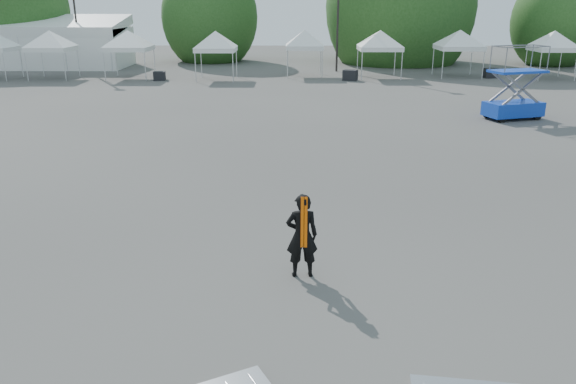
{
  "coord_description": "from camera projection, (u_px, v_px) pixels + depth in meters",
  "views": [
    {
      "loc": [
        -0.46,
        -13.2,
        5.21
      ],
      "look_at": [
        -0.56,
        -1.68,
        1.3
      ],
      "focal_mm": 35.0,
      "sensor_mm": 36.0,
      "label": 1
    }
  ],
  "objects": [
    {
      "name": "tent_c",
      "position": [
        128.0,
        34.0,
        39.6
      ],
      "size": [
        4.3,
        4.3,
        3.88
      ],
      "color": "silver",
      "rests_on": "ground"
    },
    {
      "name": "marquee",
      "position": [
        35.0,
        43.0,
        46.86
      ],
      "size": [
        15.0,
        6.25,
        4.23
      ],
      "color": "white",
      "rests_on": "ground"
    },
    {
      "name": "crate_mid",
      "position": [
        350.0,
        75.0,
        39.16
      ],
      "size": [
        1.14,
        1.02,
        0.73
      ],
      "primitive_type": "cube",
      "rotation": [
        0.0,
        0.0,
        -0.36
      ],
      "color": "black",
      "rests_on": "ground"
    },
    {
      "name": "tent_h",
      "position": [
        555.0,
        35.0,
        39.21
      ],
      "size": [
        3.85,
        3.85,
        3.88
      ],
      "color": "silver",
      "rests_on": "ground"
    },
    {
      "name": "tree_far_w",
      "position": [
        0.0,
        10.0,
        48.91
      ],
      "size": [
        4.8,
        4.8,
        7.3
      ],
      "color": "#382314",
      "rests_on": "ground"
    },
    {
      "name": "tent_g",
      "position": [
        460.0,
        34.0,
        40.31
      ],
      "size": [
        4.34,
        4.34,
        3.88
      ],
      "color": "silver",
      "rests_on": "ground"
    },
    {
      "name": "tent_f",
      "position": [
        380.0,
        34.0,
        39.79
      ],
      "size": [
        4.22,
        4.22,
        3.88
      ],
      "color": "silver",
      "rests_on": "ground"
    },
    {
      "name": "crate_west",
      "position": [
        160.0,
        76.0,
        39.23
      ],
      "size": [
        0.85,
        0.69,
        0.62
      ],
      "primitive_type": "cube",
      "rotation": [
        0.0,
        0.0,
        0.1
      ],
      "color": "black",
      "rests_on": "ground"
    },
    {
      "name": "crate_east",
      "position": [
        490.0,
        73.0,
        40.56
      ],
      "size": [
        0.98,
        0.82,
        0.69
      ],
      "primitive_type": "cube",
      "rotation": [
        0.0,
        0.0,
        0.15
      ],
      "color": "black",
      "rests_on": "ground"
    },
    {
      "name": "scissor_lift",
      "position": [
        516.0,
        83.0,
        25.8
      ],
      "size": [
        2.86,
        2.02,
        3.34
      ],
      "rotation": [
        0.0,
        0.0,
        0.31
      ],
      "color": "#0C28A4",
      "rests_on": "ground"
    },
    {
      "name": "man",
      "position": [
        302.0,
        236.0,
        10.99
      ],
      "size": [
        0.66,
        0.47,
        1.73
      ],
      "rotation": [
        0.0,
        0.0,
        3.23
      ],
      "color": "black",
      "rests_on": "ground"
    },
    {
      "name": "ground",
      "position": [
        311.0,
        219.0,
        14.17
      ],
      "size": [
        120.0,
        120.0,
        0.0
      ],
      "primitive_type": "plane",
      "color": "#474442",
      "rests_on": "ground"
    },
    {
      "name": "tree_far_e",
      "position": [
        556.0,
        22.0,
        47.87
      ],
      "size": [
        3.84,
        3.84,
        5.84
      ],
      "color": "#382314",
      "rests_on": "ground"
    },
    {
      "name": "tent_e",
      "position": [
        305.0,
        33.0,
        40.65
      ],
      "size": [
        3.81,
        3.81,
        3.88
      ],
      "color": "silver",
      "rests_on": "ground"
    },
    {
      "name": "tree_mid_w",
      "position": [
        210.0,
        17.0,
        50.85
      ],
      "size": [
        4.16,
        4.16,
        6.33
      ],
      "color": "#382314",
      "rests_on": "ground"
    },
    {
      "name": "tent_d",
      "position": [
        215.0,
        35.0,
        38.81
      ],
      "size": [
        3.91,
        3.91,
        3.88
      ],
      "color": "silver",
      "rests_on": "ground"
    },
    {
      "name": "tree_mid_e",
      "position": [
        400.0,
        7.0,
        49.48
      ],
      "size": [
        5.12,
        5.12,
        7.79
      ],
      "color": "#382314",
      "rests_on": "ground"
    },
    {
      "name": "tent_b",
      "position": [
        49.0,
        34.0,
        39.34
      ],
      "size": [
        4.04,
        4.04,
        3.88
      ],
      "color": "silver",
      "rests_on": "ground"
    }
  ]
}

